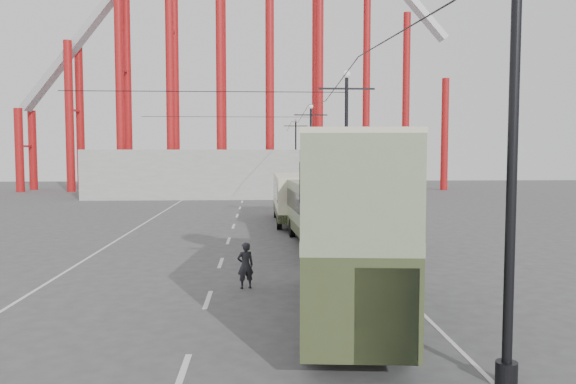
{
  "coord_description": "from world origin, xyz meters",
  "views": [
    {
      "loc": [
        0.65,
        -13.74,
        4.69
      ],
      "look_at": [
        1.89,
        10.34,
        3.0
      ],
      "focal_mm": 35.0,
      "sensor_mm": 36.0,
      "label": 1
    }
  ],
  "objects": [
    {
      "name": "road_markings",
      "position": [
        -0.86,
        19.7,
        0.01
      ],
      "size": [
        12.52,
        120.0,
        0.01
      ],
      "color": "silver",
      "rests_on": "ground"
    },
    {
      "name": "lamp_post_distant",
      "position": [
        5.6,
        62.0,
        4.68
      ],
      "size": [
        3.2,
        0.44,
        9.32
      ],
      "color": "black",
      "rests_on": "ground"
    },
    {
      "name": "lamp_post_far",
      "position": [
        5.6,
        40.0,
        4.68
      ],
      "size": [
        3.2,
        0.44,
        9.32
      ],
      "color": "black",
      "rests_on": "ground"
    },
    {
      "name": "roller_coaster",
      "position": [
        -2.49,
        56.89,
        22.92
      ],
      "size": [
        52.95,
        5.0,
        55.48
      ],
      "color": "maroon",
      "rests_on": "ground"
    },
    {
      "name": "single_decker_green",
      "position": [
        3.81,
        13.95,
        1.78
      ],
      "size": [
        3.21,
        11.31,
        3.16
      ],
      "rotation": [
        0.0,
        0.0,
        0.06
      ],
      "color": "gray",
      "rests_on": "ground"
    },
    {
      "name": "fairground_shed",
      "position": [
        -6.0,
        47.0,
        2.5
      ],
      "size": [
        22.0,
        10.0,
        5.0
      ],
      "primitive_type": "cube",
      "color": "gray",
      "rests_on": "ground"
    },
    {
      "name": "pedestrian",
      "position": [
        0.16,
        5.44,
        0.81
      ],
      "size": [
        0.68,
        0.55,
        1.61
      ],
      "primitive_type": "imported",
      "rotation": [
        0.0,
        0.0,
        3.45
      ],
      "color": "black",
      "rests_on": "ground"
    },
    {
      "name": "single_decker_cream",
      "position": [
        3.03,
        23.64,
        1.81
      ],
      "size": [
        2.63,
        10.31,
        3.2
      ],
      "rotation": [
        0.0,
        0.0,
        0.0
      ],
      "color": "beige",
      "rests_on": "ground"
    },
    {
      "name": "lamp_post_mid",
      "position": [
        5.6,
        18.0,
        4.68
      ],
      "size": [
        3.2,
        0.44,
        9.32
      ],
      "color": "black",
      "rests_on": "ground"
    },
    {
      "name": "double_decker_bus",
      "position": [
        3.09,
        1.7,
        2.9
      ],
      "size": [
        3.34,
        9.84,
        5.18
      ],
      "rotation": [
        0.0,
        0.0,
        -0.09
      ],
      "color": "#384123",
      "rests_on": "ground"
    },
    {
      "name": "ground",
      "position": [
        0.0,
        0.0,
        0.0
      ],
      "size": [
        160.0,
        160.0,
        0.0
      ],
      "primitive_type": "plane",
      "color": "#454548",
      "rests_on": "ground"
    }
  ]
}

